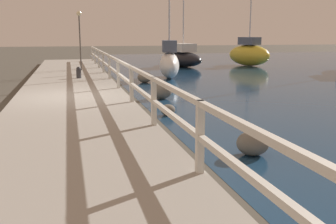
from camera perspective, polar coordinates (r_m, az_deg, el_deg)
name	(u,v)px	position (r m, az deg, el deg)	size (l,w,h in m)	color
ground_plane	(72,105)	(12.41, -13.70, 0.93)	(120.00, 120.00, 0.00)	#4C473D
dock_walkway	(72,101)	(12.38, -13.74, 1.60)	(3.42, 36.00, 0.29)	#9E998E
railing	(124,72)	(12.39, -6.41, 5.73)	(0.10, 32.50, 1.00)	silver
boulder_near_dock	(253,143)	(7.26, 12.21, -4.45)	(0.60, 0.54, 0.45)	#666056
boulder_water_edge	(145,77)	(17.73, -3.42, 5.05)	(0.65, 0.58, 0.49)	slate
boulder_downstream	(168,110)	(10.57, -0.01, 0.32)	(0.40, 0.36, 0.30)	#666056
boulder_upstream	(162,91)	(13.24, -0.93, 3.05)	(0.71, 0.64, 0.53)	#666056
mooring_bollard	(79,72)	(17.32, -12.84, 5.62)	(0.20, 0.20, 0.49)	#333338
dock_lamp	(79,28)	(21.04, -12.73, 11.86)	(0.25, 0.25, 3.01)	#514C47
sailboat_yellow	(249,54)	(27.76, 11.67, 8.30)	(2.71, 3.61, 7.94)	gold
sailboat_black	(183,57)	(26.54, 2.21, 7.95)	(2.41, 4.32, 6.92)	black
sailboat_white	(169,63)	(19.44, 0.18, 7.18)	(1.51, 3.23, 5.56)	white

